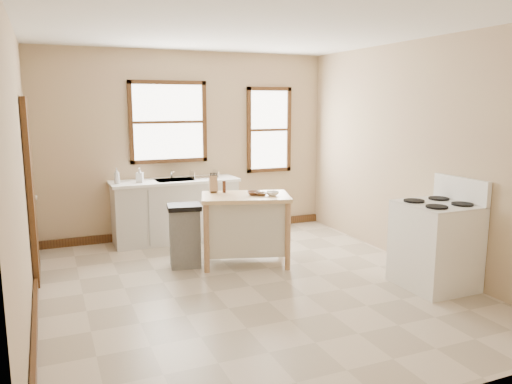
% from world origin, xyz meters
% --- Properties ---
extents(floor, '(5.00, 5.00, 0.00)m').
position_xyz_m(floor, '(0.00, 0.00, 0.00)').
color(floor, '#C5B49C').
rests_on(floor, ground).
extents(ceiling, '(5.00, 5.00, 0.00)m').
position_xyz_m(ceiling, '(0.00, 0.00, 2.80)').
color(ceiling, white).
rests_on(ceiling, ground).
extents(wall_back, '(4.50, 0.04, 2.80)m').
position_xyz_m(wall_back, '(0.00, 2.50, 1.40)').
color(wall_back, tan).
rests_on(wall_back, ground).
extents(wall_left, '(0.04, 5.00, 2.80)m').
position_xyz_m(wall_left, '(-2.25, 0.00, 1.40)').
color(wall_left, tan).
rests_on(wall_left, ground).
extents(wall_right, '(0.04, 5.00, 2.80)m').
position_xyz_m(wall_right, '(2.25, 0.00, 1.40)').
color(wall_right, tan).
rests_on(wall_right, ground).
extents(window_main, '(1.17, 0.06, 1.22)m').
position_xyz_m(window_main, '(-0.30, 2.48, 1.75)').
color(window_main, '#3A220F').
rests_on(window_main, wall_back).
extents(window_side, '(0.77, 0.06, 1.37)m').
position_xyz_m(window_side, '(1.35, 2.48, 1.60)').
color(window_side, '#3A220F').
rests_on(window_side, wall_back).
extents(door_left, '(0.06, 0.90, 2.10)m').
position_xyz_m(door_left, '(-2.21, 1.30, 1.05)').
color(door_left, '#3A220F').
rests_on(door_left, ground).
extents(baseboard_back, '(4.50, 0.04, 0.12)m').
position_xyz_m(baseboard_back, '(0.00, 2.47, 0.06)').
color(baseboard_back, '#3A220F').
rests_on(baseboard_back, ground).
extents(baseboard_left, '(0.04, 5.00, 0.12)m').
position_xyz_m(baseboard_left, '(-2.22, 0.00, 0.06)').
color(baseboard_left, '#3A220F').
rests_on(baseboard_left, ground).
extents(sink_counter, '(1.86, 0.62, 0.92)m').
position_xyz_m(sink_counter, '(-0.30, 2.20, 0.46)').
color(sink_counter, beige).
rests_on(sink_counter, ground).
extents(faucet, '(0.03, 0.03, 0.22)m').
position_xyz_m(faucet, '(-0.30, 2.38, 1.03)').
color(faucet, silver).
rests_on(faucet, sink_counter).
extents(soap_bottle_a, '(0.09, 0.09, 0.22)m').
position_xyz_m(soap_bottle_a, '(-1.13, 2.15, 1.03)').
color(soap_bottle_a, '#B2B2B2').
rests_on(soap_bottle_a, sink_counter).
extents(soap_bottle_b, '(0.12, 0.12, 0.21)m').
position_xyz_m(soap_bottle_b, '(-0.81, 2.15, 1.02)').
color(soap_bottle_b, '#B2B2B2').
rests_on(soap_bottle_b, sink_counter).
extents(dish_rack, '(0.40, 0.30, 0.10)m').
position_xyz_m(dish_rack, '(0.16, 2.21, 0.97)').
color(dish_rack, silver).
rests_on(dish_rack, sink_counter).
extents(kitchen_island, '(1.25, 0.99, 0.89)m').
position_xyz_m(kitchen_island, '(0.25, 0.77, 0.45)').
color(kitchen_island, tan).
rests_on(kitchen_island, ground).
extents(knife_block, '(0.12, 0.12, 0.20)m').
position_xyz_m(knife_block, '(-0.06, 1.12, 0.99)').
color(knife_block, tan).
rests_on(knife_block, kitchen_island).
extents(pepper_grinder, '(0.06, 0.06, 0.15)m').
position_xyz_m(pepper_grinder, '(0.07, 1.05, 0.97)').
color(pepper_grinder, '#3B1D10').
rests_on(pepper_grinder, kitchen_island).
extents(bowl_a, '(0.22, 0.22, 0.04)m').
position_xyz_m(bowl_a, '(0.36, 0.75, 0.92)').
color(bowl_a, brown).
rests_on(bowl_a, kitchen_island).
extents(bowl_b, '(0.16, 0.16, 0.04)m').
position_xyz_m(bowl_b, '(0.42, 0.68, 0.91)').
color(bowl_b, brown).
rests_on(bowl_b, kitchen_island).
extents(bowl_c, '(0.23, 0.23, 0.05)m').
position_xyz_m(bowl_c, '(0.55, 0.61, 0.92)').
color(bowl_c, white).
rests_on(bowl_c, kitchen_island).
extents(trash_bin, '(0.46, 0.41, 0.79)m').
position_xyz_m(trash_bin, '(-0.49, 0.97, 0.40)').
color(trash_bin, slate).
rests_on(trash_bin, ground).
extents(gas_stove, '(0.76, 0.78, 1.22)m').
position_xyz_m(gas_stove, '(1.89, -0.80, 0.61)').
color(gas_stove, white).
rests_on(gas_stove, ground).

